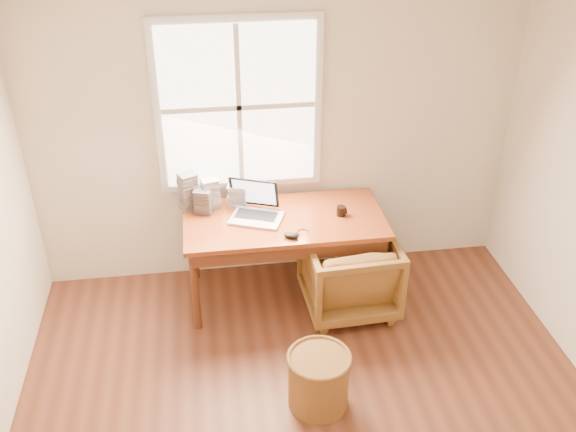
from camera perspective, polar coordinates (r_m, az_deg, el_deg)
name	(u,v)px	position (r m, az deg, el deg)	size (l,w,h in m)	color
room_shell	(322,282)	(3.45, 3.06, -5.92)	(4.04, 4.54, 2.64)	brown
desk	(284,220)	(5.12, -0.34, -0.35)	(1.60, 0.80, 0.04)	brown
armchair	(349,273)	(5.22, 5.45, -5.03)	(0.72, 0.74, 0.67)	brown
wicker_stool	(319,380)	(4.48, 2.73, -14.39)	(0.41, 0.41, 0.41)	brown
laptop	(256,203)	(5.02, -2.85, 1.12)	(0.39, 0.41, 0.29)	silver
mouse	(291,236)	(4.85, 0.30, -1.75)	(0.12, 0.07, 0.04)	black
coffee_mug	(341,211)	(5.14, 4.73, 0.45)	(0.07, 0.07, 0.08)	black
cd_stack_a	(210,193)	(5.23, -6.93, 2.03)	(0.13, 0.12, 0.26)	silver
cd_stack_b	(204,201)	(5.18, -7.51, 1.34)	(0.13, 0.12, 0.20)	#242529
cd_stack_c	(188,192)	(5.23, -8.85, 2.17)	(0.14, 0.12, 0.31)	#9595A1
cd_stack_d	(237,195)	(5.27, -4.54, 1.88)	(0.14, 0.13, 0.18)	silver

